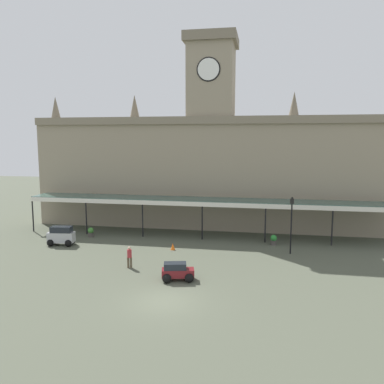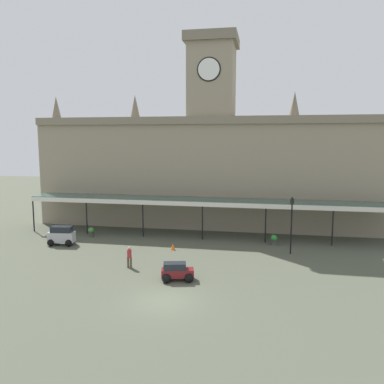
% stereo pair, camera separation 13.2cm
% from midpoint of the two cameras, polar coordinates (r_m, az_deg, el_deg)
% --- Properties ---
extents(ground_plane, '(140.00, 140.00, 0.00)m').
position_cam_midpoint_polar(ground_plane, '(24.72, -4.27, -15.68)').
color(ground_plane, '#4B5040').
extents(station_building, '(39.05, 5.59, 20.75)m').
position_cam_midpoint_polar(station_building, '(43.57, 2.71, 4.01)').
color(station_building, gray).
rests_on(station_building, ground).
extents(entrance_canopy, '(36.62, 3.26, 3.81)m').
position_cam_midpoint_polar(entrance_canopy, '(39.10, 1.71, -1.27)').
color(entrance_canopy, '#38564C').
rests_on(entrance_canopy, ground).
extents(car_silver_van, '(2.49, 1.77, 1.77)m').
position_cam_midpoint_polar(car_silver_van, '(38.41, -18.69, -6.20)').
color(car_silver_van, '#B2B5BA').
rests_on(car_silver_van, ground).
extents(car_maroon_estate, '(2.40, 1.87, 1.27)m').
position_cam_midpoint_polar(car_maroon_estate, '(27.79, -2.30, -11.70)').
color(car_maroon_estate, maroon).
rests_on(car_maroon_estate, ground).
extents(pedestrian_near_entrance, '(0.39, 0.34, 1.67)m').
position_cam_midpoint_polar(pedestrian_near_entrance, '(30.57, -9.26, -9.28)').
color(pedestrian_near_entrance, brown).
rests_on(pedestrian_near_entrance, ground).
extents(victorian_lamppost, '(0.30, 0.30, 4.95)m').
position_cam_midpoint_polar(victorian_lamppost, '(34.29, 14.25, -3.81)').
color(victorian_lamppost, black).
rests_on(victorian_lamppost, ground).
extents(traffic_cone, '(0.40, 0.40, 0.62)m').
position_cam_midpoint_polar(traffic_cone, '(35.08, -2.94, -7.96)').
color(traffic_cone, orange).
rests_on(traffic_cone, ground).
extents(planter_forecourt_centre, '(0.60, 0.60, 0.96)m').
position_cam_midpoint_polar(planter_forecourt_centre, '(40.76, -14.69, -5.70)').
color(planter_forecourt_centre, '#47423D').
rests_on(planter_forecourt_centre, ground).
extents(planter_near_kerb, '(0.60, 0.60, 0.96)m').
position_cam_midpoint_polar(planter_near_kerb, '(37.30, 11.76, -6.87)').
color(planter_near_kerb, '#47423D').
rests_on(planter_near_kerb, ground).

